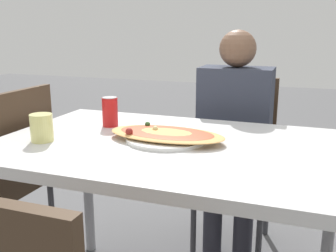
% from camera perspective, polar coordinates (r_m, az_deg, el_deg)
% --- Properties ---
extents(dining_table, '(1.29, 0.84, 0.76)m').
position_cam_1_polar(dining_table, '(1.46, 0.38, -5.26)').
color(dining_table, silver).
rests_on(dining_table, ground_plane).
extents(chair_far_seated, '(0.40, 0.40, 0.91)m').
position_cam_1_polar(chair_far_seated, '(2.18, 9.95, -3.65)').
color(chair_far_seated, '#3F2D1E').
rests_on(chair_far_seated, ground_plane).
extents(chair_side_left, '(0.40, 0.40, 0.91)m').
position_cam_1_polar(chair_side_left, '(2.00, -22.22, -6.18)').
color(chair_side_left, '#3F2D1E').
rests_on(chair_side_left, ground_plane).
extents(person_seated, '(0.36, 0.23, 1.16)m').
position_cam_1_polar(person_seated, '(2.02, 9.56, -0.24)').
color(person_seated, '#2D2D38').
rests_on(person_seated, ground_plane).
extents(pizza_main, '(0.46, 0.30, 0.05)m').
position_cam_1_polar(pizza_main, '(1.46, -0.28, -1.34)').
color(pizza_main, white).
rests_on(pizza_main, dining_table).
extents(soda_can, '(0.07, 0.07, 0.12)m').
position_cam_1_polar(soda_can, '(1.68, -8.41, 2.05)').
color(soda_can, red).
rests_on(soda_can, dining_table).
extents(drink_glass, '(0.08, 0.08, 0.10)m').
position_cam_1_polar(drink_glass, '(1.52, -17.87, -0.24)').
color(drink_glass, '#E0DB7F').
rests_on(drink_glass, dining_table).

